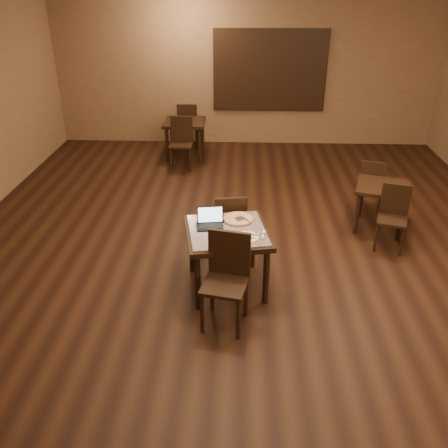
{
  "coord_description": "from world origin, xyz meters",
  "views": [
    {
      "loc": [
        -0.03,
        -5.19,
        3.3
      ],
      "look_at": [
        -0.22,
        -0.54,
        0.85
      ],
      "focal_mm": 38.0,
      "sensor_mm": 36.0,
      "label": 1
    }
  ],
  "objects_px": {
    "tiled_table": "(227,238)",
    "other_table_b_chair_far": "(188,123)",
    "chair_main_near": "(227,274)",
    "other_table_a": "(382,193)",
    "chair_main_far": "(230,223)",
    "pizza_pan": "(238,220)",
    "other_table_b_chair_near": "(182,140)",
    "other_table_a_chair_near": "(393,213)",
    "laptop": "(210,221)",
    "other_table_a_chair_far": "(372,183)",
    "other_table_b": "(185,127)"
  },
  "relations": [
    {
      "from": "chair_main_near",
      "to": "laptop",
      "type": "xyz_separation_m",
      "value": [
        -0.22,
        0.71,
        0.24
      ]
    },
    {
      "from": "chair_main_near",
      "to": "other_table_a_chair_near",
      "type": "height_order",
      "value": "chair_main_near"
    },
    {
      "from": "other_table_b_chair_far",
      "to": "other_table_a",
      "type": "bearing_deg",
      "value": 132.32
    },
    {
      "from": "tiled_table",
      "to": "other_table_a",
      "type": "distance_m",
      "value": 2.67
    },
    {
      "from": "tiled_table",
      "to": "other_table_a_chair_far",
      "type": "distance_m",
      "value": 2.98
    },
    {
      "from": "other_table_a",
      "to": "other_table_b",
      "type": "xyz_separation_m",
      "value": [
        -3.16,
        2.94,
        0.06
      ]
    },
    {
      "from": "laptop",
      "to": "other_table_b_chair_far",
      "type": "relative_size",
      "value": 0.34
    },
    {
      "from": "other_table_a",
      "to": "other_table_a_chair_near",
      "type": "bearing_deg",
      "value": -70.15
    },
    {
      "from": "other_table_b_chair_far",
      "to": "pizza_pan",
      "type": "bearing_deg",
      "value": 103.4
    },
    {
      "from": "chair_main_near",
      "to": "other_table_b_chair_near",
      "type": "distance_m",
      "value": 4.68
    },
    {
      "from": "chair_main_far",
      "to": "pizza_pan",
      "type": "distance_m",
      "value": 0.47
    },
    {
      "from": "tiled_table",
      "to": "chair_main_far",
      "type": "relative_size",
      "value": 1.17
    },
    {
      "from": "tiled_table",
      "to": "other_table_a",
      "type": "bearing_deg",
      "value": 25.54
    },
    {
      "from": "tiled_table",
      "to": "pizza_pan",
      "type": "xyz_separation_m",
      "value": [
        0.12,
        0.24,
        0.11
      ]
    },
    {
      "from": "tiled_table",
      "to": "other_table_b_chair_far",
      "type": "relative_size",
      "value": 1.12
    },
    {
      "from": "tiled_table",
      "to": "other_table_b_chair_near",
      "type": "height_order",
      "value": "other_table_b_chair_near"
    },
    {
      "from": "tiled_table",
      "to": "chair_main_near",
      "type": "bearing_deg",
      "value": -98.77
    },
    {
      "from": "laptop",
      "to": "other_table_a_chair_near",
      "type": "height_order",
      "value": "laptop"
    },
    {
      "from": "tiled_table",
      "to": "other_table_b_chair_far",
      "type": "distance_m",
      "value": 5.17
    },
    {
      "from": "other_table_a_chair_far",
      "to": "other_table_b",
      "type": "xyz_separation_m",
      "value": [
        -3.14,
        2.44,
        0.13
      ]
    },
    {
      "from": "other_table_b",
      "to": "laptop",
      "type": "bearing_deg",
      "value": -79.38
    },
    {
      "from": "other_table_a_chair_far",
      "to": "chair_main_near",
      "type": "bearing_deg",
      "value": 69.14
    },
    {
      "from": "chair_main_near",
      "to": "other_table_a",
      "type": "distance_m",
      "value": 3.05
    },
    {
      "from": "other_table_b_chair_near",
      "to": "other_table_a_chair_near",
      "type": "bearing_deg",
      "value": -42.02
    },
    {
      "from": "pizza_pan",
      "to": "other_table_a_chair_far",
      "type": "height_order",
      "value": "other_table_a_chair_far"
    },
    {
      "from": "pizza_pan",
      "to": "other_table_b",
      "type": "height_order",
      "value": "pizza_pan"
    },
    {
      "from": "tiled_table",
      "to": "other_table_b_chair_far",
      "type": "xyz_separation_m",
      "value": [
        -1.01,
        5.07,
        -0.12
      ]
    },
    {
      "from": "other_table_a",
      "to": "other_table_a_chair_far",
      "type": "relative_size",
      "value": 1.03
    },
    {
      "from": "other_table_a_chair_near",
      "to": "other_table_b_chair_near",
      "type": "bearing_deg",
      "value": 154.99
    },
    {
      "from": "other_table_a_chair_far",
      "to": "other_table_b_chair_near",
      "type": "bearing_deg",
      "value": -13.59
    },
    {
      "from": "other_table_b_chair_near",
      "to": "other_table_b_chair_far",
      "type": "bearing_deg",
      "value": 90.33
    },
    {
      "from": "other_table_a_chair_far",
      "to": "other_table_b_chair_near",
      "type": "relative_size",
      "value": 0.91
    },
    {
      "from": "other_table_a_chair_near",
      "to": "chair_main_far",
      "type": "bearing_deg",
      "value": -151.3
    },
    {
      "from": "other_table_a_chair_far",
      "to": "other_table_b_chair_far",
      "type": "distance_m",
      "value": 4.34
    },
    {
      "from": "chair_main_far",
      "to": "laptop",
      "type": "relative_size",
      "value": 2.8
    },
    {
      "from": "tiled_table",
      "to": "other_table_a_chair_far",
      "type": "height_order",
      "value": "other_table_a_chair_far"
    },
    {
      "from": "laptop",
      "to": "other_table_a_chair_far",
      "type": "bearing_deg",
      "value": 32.25
    },
    {
      "from": "chair_main_near",
      "to": "other_table_b_chair_near",
      "type": "relative_size",
      "value": 1.06
    },
    {
      "from": "chair_main_far",
      "to": "other_table_b_chair_far",
      "type": "height_order",
      "value": "other_table_b_chair_far"
    },
    {
      "from": "other_table_a",
      "to": "other_table_b_chair_far",
      "type": "relative_size",
      "value": 0.93
    },
    {
      "from": "other_table_a_chair_near",
      "to": "other_table_a_chair_far",
      "type": "bearing_deg",
      "value": 109.85
    },
    {
      "from": "chair_main_far",
      "to": "other_table_a_chair_near",
      "type": "height_order",
      "value": "chair_main_far"
    },
    {
      "from": "laptop",
      "to": "other_table_b",
      "type": "xyz_separation_m",
      "value": [
        -0.8,
        4.41,
        -0.2
      ]
    },
    {
      "from": "laptop",
      "to": "other_table_b_chair_near",
      "type": "xyz_separation_m",
      "value": [
        -0.8,
        3.85,
        -0.28
      ]
    },
    {
      "from": "tiled_table",
      "to": "other_table_a_chair_near",
      "type": "xyz_separation_m",
      "value": [
        2.18,
        1.06,
        -0.17
      ]
    },
    {
      "from": "other_table_b",
      "to": "other_table_b_chair_far",
      "type": "height_order",
      "value": "other_table_b_chair_far"
    },
    {
      "from": "tiled_table",
      "to": "chair_main_far",
      "type": "height_order",
      "value": "chair_main_far"
    },
    {
      "from": "other_table_a_chair_far",
      "to": "other_table_b_chair_near",
      "type": "distance_m",
      "value": 3.65
    },
    {
      "from": "other_table_b",
      "to": "other_table_b_chair_near",
      "type": "height_order",
      "value": "other_table_b_chair_near"
    },
    {
      "from": "pizza_pan",
      "to": "other_table_b_chair_far",
      "type": "distance_m",
      "value": 4.97
    }
  ]
}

